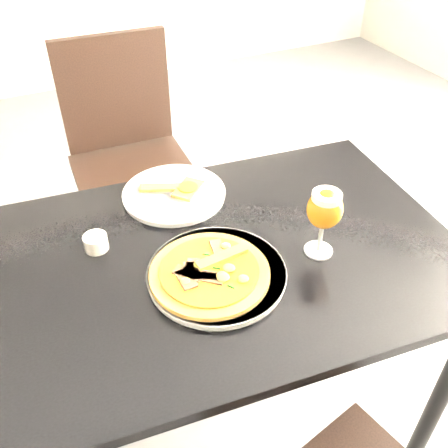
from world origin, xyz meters
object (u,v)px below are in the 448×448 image
dining_table (224,278)px  chair_far (130,156)px  beer_glass (325,210)px  pizza (210,272)px

dining_table → chair_far: (-0.01, 0.89, -0.11)m
chair_far → beer_glass: bearing=-74.7°
dining_table → chair_far: size_ratio=1.28×
dining_table → beer_glass: (0.22, -0.10, 0.22)m
dining_table → chair_far: chair_far is taller
pizza → beer_glass: (0.29, -0.02, 0.11)m
chair_far → pizza: size_ratio=3.48×
pizza → beer_glass: 0.31m
chair_far → beer_glass: size_ratio=5.40×
dining_table → beer_glass: 0.33m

